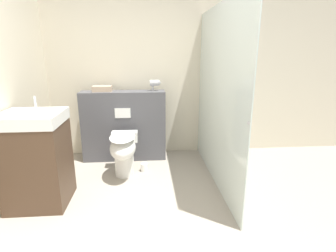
{
  "coord_description": "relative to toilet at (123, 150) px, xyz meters",
  "views": [
    {
      "loc": [
        -0.03,
        -1.88,
        1.56
      ],
      "look_at": [
        0.23,
        1.29,
        0.67
      ],
      "focal_mm": 28.0,
      "sensor_mm": 36.0,
      "label": 1
    }
  ],
  "objects": [
    {
      "name": "sink_vanity",
      "position": [
        -0.84,
        -0.55,
        0.14
      ],
      "size": [
        0.6,
        0.56,
        1.13
      ],
      "color": "#473323",
      "rests_on": "ground_plane"
    },
    {
      "name": "wall_back",
      "position": [
        0.34,
        0.9,
        0.89
      ],
      "size": [
        8.0,
        0.06,
        2.5
      ],
      "color": "beige",
      "rests_on": "ground_plane"
    },
    {
      "name": "hair_drier",
      "position": [
        0.44,
        0.65,
        0.77
      ],
      "size": [
        0.16,
        0.08,
        0.16
      ],
      "color": "#B7B7BC",
      "rests_on": "partition_panel"
    },
    {
      "name": "ground_plane",
      "position": [
        0.34,
        -1.29,
        -0.36
      ],
      "size": [
        12.0,
        12.0,
        0.0
      ],
      "primitive_type": "plane",
      "color": "#9E9384"
    },
    {
      "name": "partition_panel",
      "position": [
        -0.03,
        0.63,
        0.15
      ],
      "size": [
        1.22,
        0.31,
        1.03
      ],
      "color": "#4C4C51",
      "rests_on": "ground_plane"
    },
    {
      "name": "spare_toilet_roll",
      "position": [
        0.26,
        0.13,
        -0.31
      ],
      "size": [
        0.1,
        0.1,
        0.11
      ],
      "color": "white",
      "rests_on": "ground_plane"
    },
    {
      "name": "toilet",
      "position": [
        0.0,
        0.0,
        0.0
      ],
      "size": [
        0.35,
        0.66,
        0.57
      ],
      "color": "white",
      "rests_on": "ground_plane"
    },
    {
      "name": "folded_towel",
      "position": [
        -0.32,
        0.65,
        0.7
      ],
      "size": [
        0.27,
        0.19,
        0.08
      ],
      "color": "tan",
      "rests_on": "partition_panel"
    },
    {
      "name": "shower_glass",
      "position": [
        1.14,
        -0.16,
        0.69
      ],
      "size": [
        0.04,
        2.07,
        2.1
      ],
      "color": "silver",
      "rests_on": "ground_plane"
    }
  ]
}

